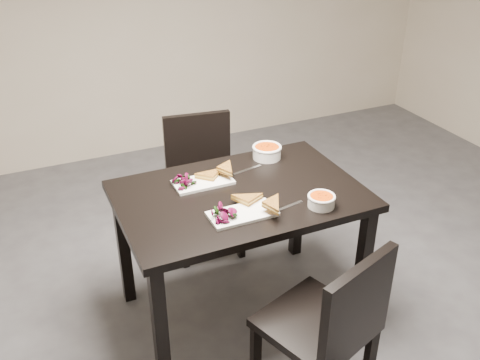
{
  "coord_description": "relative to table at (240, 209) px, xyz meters",
  "views": [
    {
      "loc": [
        -1.29,
        -1.84,
        2.08
      ],
      "look_at": [
        -0.35,
        0.26,
        0.82
      ],
      "focal_mm": 40.3,
      "sensor_mm": 36.0,
      "label": 1
    }
  ],
  "objects": [
    {
      "name": "ground",
      "position": [
        0.35,
        -0.26,
        -0.65
      ],
      "size": [
        5.0,
        5.0,
        0.0
      ],
      "primitive_type": "plane",
      "color": "#47474C",
      "rests_on": "ground"
    },
    {
      "name": "table",
      "position": [
        0.0,
        0.0,
        0.0
      ],
      "size": [
        1.2,
        0.8,
        0.75
      ],
      "color": "black",
      "rests_on": "ground"
    },
    {
      "name": "chair_near",
      "position": [
        0.09,
        -0.73,
        -0.17
      ],
      "size": [
        0.53,
        0.53,
        0.85
      ],
      "rotation": [
        0.0,
        0.0,
        0.34
      ],
      "color": "black",
      "rests_on": "ground"
    },
    {
      "name": "chair_far",
      "position": [
        0.06,
        0.72,
        -0.17
      ],
      "size": [
        0.47,
        0.47,
        0.85
      ],
      "rotation": [
        0.0,
        0.0,
        -0.14
      ],
      "color": "black",
      "rests_on": "ground"
    },
    {
      "name": "plate_near",
      "position": [
        -0.08,
        -0.2,
        0.11
      ],
      "size": [
        0.31,
        0.16,
        0.02
      ],
      "primitive_type": "cube",
      "color": "white",
      "rests_on": "table"
    },
    {
      "name": "sandwich_near",
      "position": [
        -0.01,
        -0.18,
        0.14
      ],
      "size": [
        0.19,
        0.17,
        0.05
      ],
      "primitive_type": null,
      "rotation": [
        0.0,
        0.0,
        0.44
      ],
      "color": "#A56D22",
      "rests_on": "plate_near"
    },
    {
      "name": "salad_near",
      "position": [
        -0.18,
        -0.2,
        0.14
      ],
      "size": [
        0.1,
        0.09,
        0.04
      ],
      "primitive_type": null,
      "color": "black",
      "rests_on": "plate_near"
    },
    {
      "name": "soup_bowl_near",
      "position": [
        0.3,
        -0.27,
        0.13
      ],
      "size": [
        0.13,
        0.13,
        0.06
      ],
      "color": "white",
      "rests_on": "table"
    },
    {
      "name": "cutlery_near",
      "position": [
        0.15,
        -0.22,
        0.1
      ],
      "size": [
        0.18,
        0.05,
        0.0
      ],
      "primitive_type": "cube",
      "rotation": [
        0.0,
        0.0,
        0.19
      ],
      "color": "silver",
      "rests_on": "table"
    },
    {
      "name": "plate_far",
      "position": [
        -0.13,
        0.16,
        0.11
      ],
      "size": [
        0.3,
        0.15,
        0.01
      ],
      "primitive_type": "cube",
      "color": "white",
      "rests_on": "table"
    },
    {
      "name": "sandwich_far",
      "position": [
        -0.07,
        0.14,
        0.14
      ],
      "size": [
        0.18,
        0.19,
        0.05
      ],
      "primitive_type": null,
      "rotation": [
        0.0,
        0.0,
        0.81
      ],
      "color": "#A56D22",
      "rests_on": "plate_far"
    },
    {
      "name": "salad_far",
      "position": [
        -0.23,
        0.16,
        0.13
      ],
      "size": [
        0.09,
        0.08,
        0.04
      ],
      "primitive_type": null,
      "color": "black",
      "rests_on": "plate_far"
    },
    {
      "name": "soup_bowl_far",
      "position": [
        0.29,
        0.29,
        0.14
      ],
      "size": [
        0.16,
        0.16,
        0.07
      ],
      "color": "white",
      "rests_on": "table"
    },
    {
      "name": "cutlery_far",
      "position": [
        0.13,
        0.2,
        0.1
      ],
      "size": [
        0.18,
        0.05,
        0.0
      ],
      "primitive_type": "cube",
      "rotation": [
        0.0,
        0.0,
        0.21
      ],
      "color": "silver",
      "rests_on": "table"
    }
  ]
}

